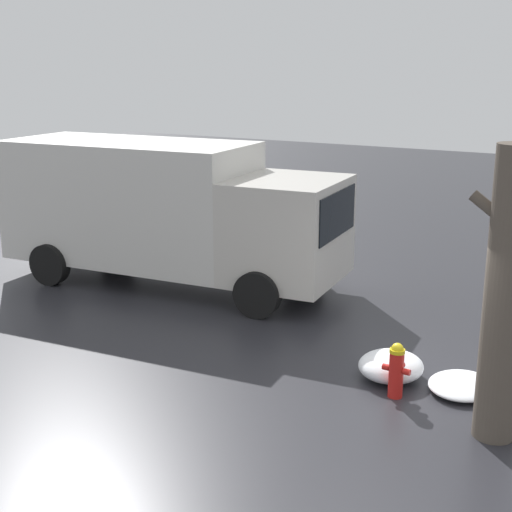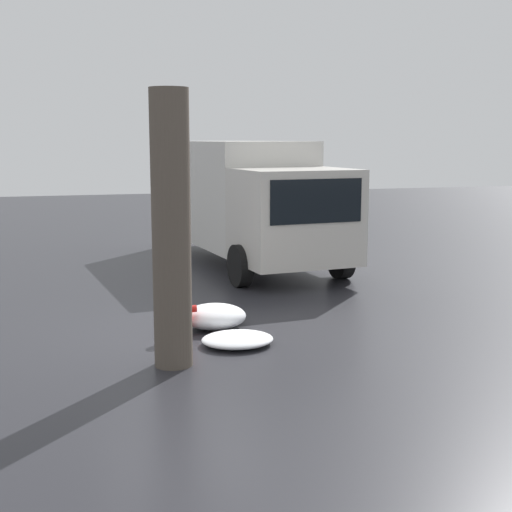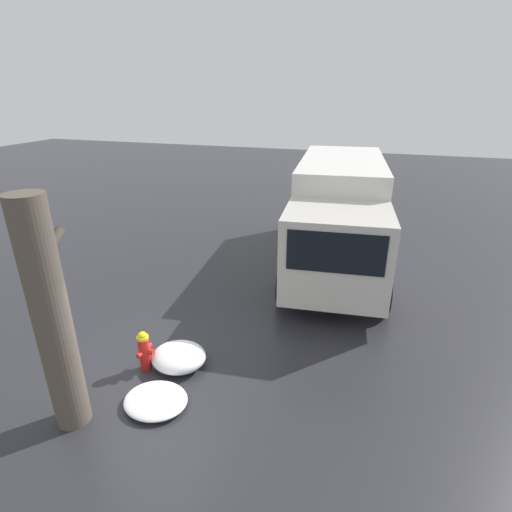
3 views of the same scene
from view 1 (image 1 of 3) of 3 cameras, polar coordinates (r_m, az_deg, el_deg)
The scene contains 6 objects.
ground_plane at distance 10.64m, azimuth 11.04°, elevation -10.97°, with size 60.00×60.00×0.00m, color #28282D.
fire_hydrant at distance 10.47m, azimuth 11.17°, elevation -8.88°, with size 0.41×0.32×0.82m.
tree_trunk at distance 9.22m, azimuth 19.32°, elevation -3.07°, with size 0.80×0.52×3.75m.
delivery_truck at distance 15.35m, azimuth -7.32°, elevation 3.82°, with size 7.60×3.24×3.03m.
snow_pile_by_hydrant at distance 11.00m, azimuth 16.16°, elevation -9.91°, with size 0.96×1.10×0.18m.
snow_pile_curbside at distance 11.12m, azimuth 10.74°, elevation -8.64°, with size 0.97×1.05×0.40m.
Camera 1 is at (-3.03, 9.08, 4.64)m, focal length 50.00 mm.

